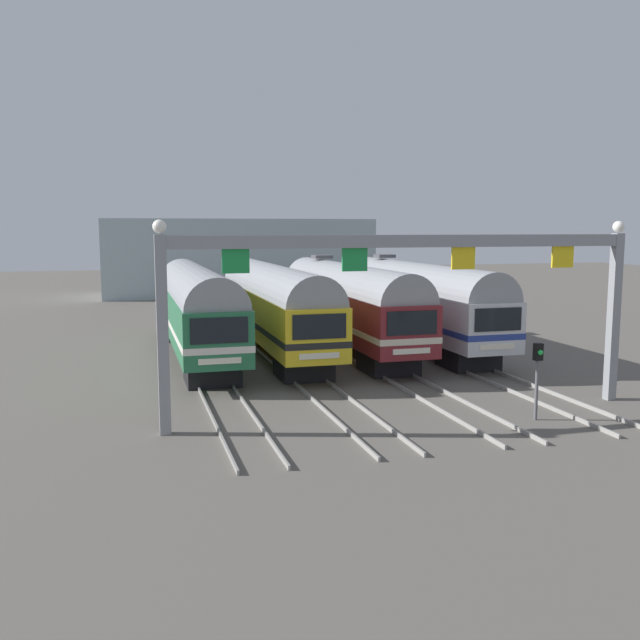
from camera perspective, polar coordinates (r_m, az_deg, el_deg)
ground_plane at (r=38.00m, az=-0.74°, el=-2.60°), size 160.00×160.00×0.00m
track_bed at (r=54.41m, az=-5.36°, el=0.53°), size 13.80×70.00×0.15m
commuter_train_green at (r=36.53m, az=-10.10°, el=1.13°), size 2.88×18.06×4.77m
commuter_train_yellow at (r=37.14m, az=-3.80°, el=1.33°), size 2.88×18.06×4.77m
commuter_train_maroon at (r=38.20m, az=2.23°, el=1.52°), size 2.88×18.06×5.05m
commuter_train_silver at (r=39.64m, az=7.87°, el=1.68°), size 2.88×18.06×5.05m
catenary_gantry at (r=24.66m, az=7.38°, el=3.79°), size 17.53×0.44×6.97m
yard_signal_mast at (r=25.41m, az=17.42°, el=-3.58°), size 0.28×0.35×2.78m
maintenance_building at (r=72.21m, az=-6.81°, el=5.20°), size 26.60×10.00×7.57m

